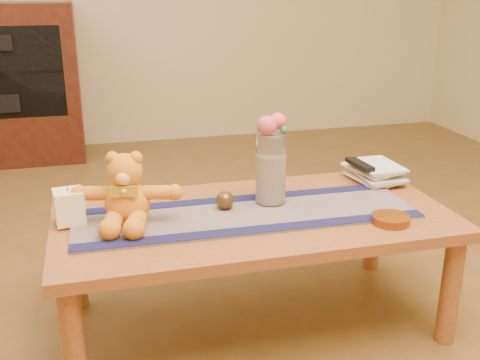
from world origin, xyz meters
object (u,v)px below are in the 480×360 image
object	(u,v)px
pillar_candle	(69,206)
tv_remote	(360,164)
glass_vase	(271,169)
book_bottom	(357,181)
bronze_ball	(225,200)
amber_dish	(391,219)
teddy_bear	(126,189)

from	to	relation	value
pillar_candle	tv_remote	size ratio (longest dim) A/B	0.71
pillar_candle	glass_vase	distance (m)	0.72
glass_vase	tv_remote	bearing A→B (deg)	15.64
book_bottom	bronze_ball	bearing A→B (deg)	-173.56
bronze_ball	tv_remote	distance (m)	0.61
tv_remote	amber_dish	bearing A→B (deg)	-104.89
teddy_bear	book_bottom	size ratio (longest dim) A/B	1.55
pillar_candle	tv_remote	world-z (taller)	pillar_candle
bronze_ball	amber_dish	world-z (taller)	bronze_ball
teddy_bear	glass_vase	world-z (taller)	glass_vase
teddy_bear	book_bottom	bearing A→B (deg)	23.08
teddy_bear	amber_dish	size ratio (longest dim) A/B	2.66
bronze_ball	amber_dish	xyz separation A→B (m)	(0.52, -0.25, -0.03)
pillar_candle	bronze_ball	bearing A→B (deg)	-1.84
teddy_bear	bronze_ball	xyz separation A→B (m)	(0.34, 0.02, -0.08)
tv_remote	book_bottom	bearing A→B (deg)	90.00
teddy_bear	glass_vase	bearing A→B (deg)	17.73
pillar_candle	book_bottom	world-z (taller)	pillar_candle
pillar_candle	bronze_ball	distance (m)	0.54
pillar_candle	bronze_ball	size ratio (longest dim) A/B	1.73
teddy_bear	tv_remote	distance (m)	0.95
amber_dish	tv_remote	bearing A→B (deg)	79.72
glass_vase	tv_remote	xyz separation A→B (m)	(0.41, 0.12, -0.05)
bronze_ball	tv_remote	size ratio (longest dim) A/B	0.41
pillar_candle	glass_vase	bearing A→B (deg)	0.37
teddy_bear	glass_vase	size ratio (longest dim) A/B	1.33
teddy_bear	amber_dish	bearing A→B (deg)	-2.19
tv_remote	amber_dish	world-z (taller)	tv_remote
tv_remote	amber_dish	xyz separation A→B (m)	(-0.07, -0.39, -0.07)
glass_vase	amber_dish	bearing A→B (deg)	-38.76
bronze_ball	book_bottom	world-z (taller)	bronze_ball
bronze_ball	amber_dish	bearing A→B (deg)	-25.97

